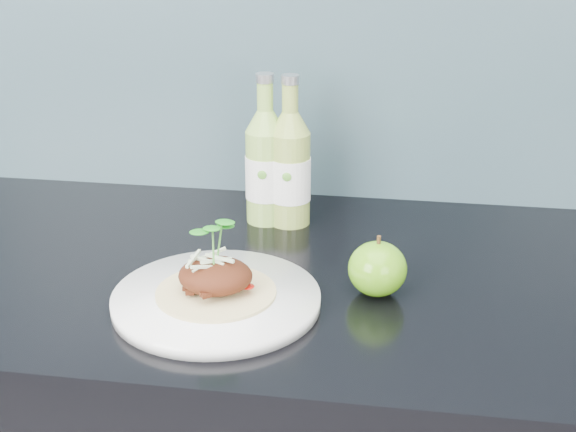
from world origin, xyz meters
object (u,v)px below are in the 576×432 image
(dinner_plate, at_px, (216,299))
(green_apple, at_px, (377,269))
(cider_bottle_left, at_px, (266,167))
(cider_bottle_right, at_px, (290,169))

(dinner_plate, xyz_separation_m, green_apple, (0.19, 0.06, 0.03))
(green_apple, relative_size, cider_bottle_left, 0.37)
(green_apple, xyz_separation_m, cider_bottle_right, (-0.14, 0.21, 0.05))
(cider_bottle_right, bearing_deg, green_apple, -62.72)
(dinner_plate, bearing_deg, cider_bottle_right, 79.84)
(dinner_plate, distance_m, green_apple, 0.20)
(dinner_plate, height_order, green_apple, green_apple)
(cider_bottle_right, bearing_deg, cider_bottle_left, 168.08)
(dinner_plate, relative_size, green_apple, 3.57)
(green_apple, relative_size, cider_bottle_right, 0.37)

